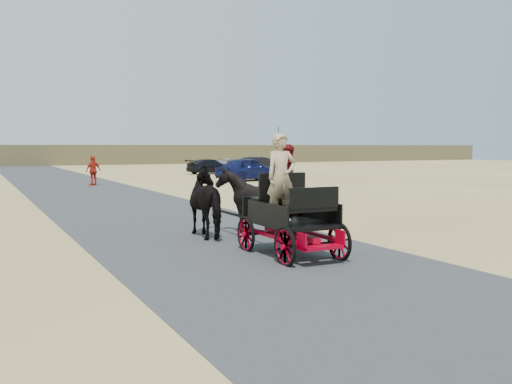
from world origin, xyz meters
name	(u,v)px	position (x,y,z in m)	size (l,w,h in m)	color
ground	(262,259)	(0.00, 0.00, 0.00)	(140.00, 140.00, 0.00)	tan
road	(262,259)	(0.00, 0.00, 0.01)	(6.00, 140.00, 0.01)	#38383A
ridge_far	(19,155)	(0.00, 62.00, 1.20)	(140.00, 6.00, 2.40)	brown
carriage	(291,238)	(0.70, 0.07, 0.36)	(1.30, 2.40, 0.72)	black
horse_left	(211,203)	(0.15, 3.07, 0.85)	(0.91, 2.01, 1.70)	black
horse_right	(251,201)	(1.25, 3.07, 0.85)	(1.37, 1.54, 1.70)	black
driver_man	(281,177)	(0.50, 0.12, 1.62)	(0.66, 0.43, 1.80)	tan
passenger_woman	(289,181)	(1.00, 0.67, 1.51)	(0.77, 0.60, 1.58)	#660C0F
pedestrian	(93,171)	(1.10, 23.18, 0.86)	(1.01, 0.42, 1.73)	red
car_a	(248,169)	(10.96, 23.29, 0.76)	(1.81, 4.49, 1.53)	navy
car_b	(261,167)	(13.54, 26.43, 0.74)	(1.57, 4.50, 1.48)	black
car_c	(211,166)	(12.42, 33.21, 0.60)	(1.68, 4.12, 1.20)	black
car_d	(232,164)	(16.53, 38.23, 0.56)	(1.87, 4.06, 1.13)	#B2B2B7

